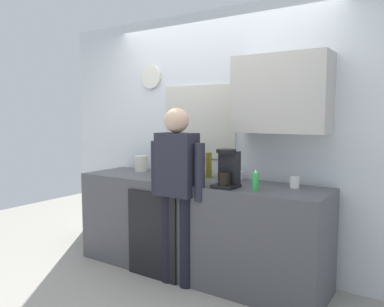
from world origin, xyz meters
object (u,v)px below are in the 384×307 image
Objects in this scene: storage_canister at (141,163)px; mixing_bowl at (231,175)px; bottle_amber_beer at (174,165)px; bottle_clear_soda at (189,168)px; coffee_maker at (228,170)px; bottle_olive_oil at (209,165)px; dish_soap at (255,181)px; potted_plant at (160,162)px; cup_white_mug at (295,182)px; person_at_sink at (177,181)px.

mixing_bowl is at bearing 2.67° from storage_canister.
bottle_clear_soda is at bearing -37.77° from bottle_amber_beer.
coffee_maker reaches higher than bottle_amber_beer.
bottle_olive_oil reaches higher than dish_soap.
potted_plant is 1.35× the size of storage_canister.
mixing_bowl is 0.58m from dish_soap.
bottle_amber_beer is (-0.35, -0.10, -0.01)m from bottle_olive_oil.
dish_soap is at bearing -3.15° from coffee_maker.
cup_white_mug is 0.41× the size of potted_plant.
potted_plant reaches higher than storage_canister.
bottle_clear_soda reaches higher than bottle_olive_oil.
bottle_amber_beer is at bearing -8.92° from storage_canister.
bottle_clear_soda is 1.65× the size of storage_canister.
bottle_amber_beer is at bearing -163.39° from bottle_olive_oil.
dish_soap is at bearing -12.19° from potted_plant.
bottle_amber_beer is 0.48m from bottle_clear_soda.
person_at_sink is (0.50, -0.39, -0.10)m from potted_plant.
storage_canister is at bearing 157.22° from bottle_clear_soda.
potted_plant is 0.35m from storage_canister.
coffee_maker is 0.28m from dish_soap.
potted_plant is (-0.93, 0.24, -0.01)m from coffee_maker.
coffee_maker is 0.53m from bottle_olive_oil.
storage_canister reaches higher than cup_white_mug.
bottle_olive_oil is 0.54m from potted_plant.
mixing_bowl is 1.10m from storage_canister.
mixing_bowl is (-0.16, 0.38, -0.11)m from coffee_maker.
dish_soap is (1.01, -0.26, -0.04)m from bottle_amber_beer.
bottle_clear_soda is 2.95× the size of cup_white_mug.
cup_white_mug is at bearing 21.80° from bottle_clear_soda.
bottle_amber_beer reaches higher than cup_white_mug.
mixing_bowl is (0.21, 0.43, -0.10)m from bottle_clear_soda.
dish_soap is (0.63, 0.04, -0.06)m from bottle_clear_soda.
bottle_clear_soda is 0.17× the size of person_at_sink.
bottle_olive_oil is 0.40m from bottle_clear_soda.
bottle_amber_beer reaches higher than mixing_bowl.
storage_canister is at bearing 178.94° from cup_white_mug.
dish_soap reaches higher than storage_canister.
cup_white_mug is (1.24, 0.05, -0.07)m from bottle_amber_beer.
bottle_amber_beer is 0.82× the size of bottle_clear_soda.
person_at_sink is at bearing -38.01° from potted_plant.
dish_soap is at bearing 3.30° from bottle_clear_soda.
cup_white_mug is (0.86, 0.34, -0.09)m from bottle_clear_soda.
coffee_maker is 1.43× the size of bottle_amber_beer.
person_at_sink reaches higher than bottle_amber_beer.
storage_canister is at bearing 165.58° from coffee_maker.
bottle_olive_oil reaches higher than bottle_amber_beer.
potted_plant is at bearing -178.04° from cup_white_mug.
storage_canister is at bearing 171.08° from bottle_amber_beer.
coffee_maker is 1.43× the size of potted_plant.
coffee_maker reaches higher than bottle_clear_soda.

